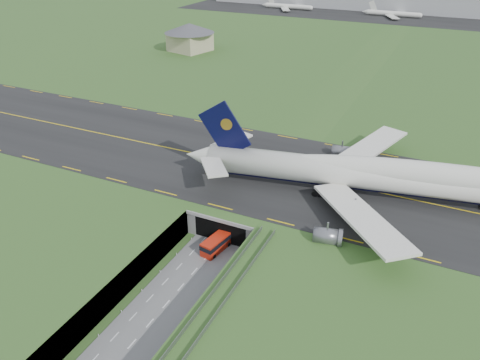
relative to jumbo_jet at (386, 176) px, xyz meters
The scene contains 10 objects.
ground 44.25m from the jumbo_jet, 132.86° to the right, with size 900.00×900.00×0.00m, color #305522.
airfield_deck 43.57m from the jumbo_jet, 132.86° to the right, with size 800.00×800.00×6.00m, color gray.
trench_road 49.82m from the jumbo_jet, 126.83° to the right, with size 12.00×75.00×0.20m, color slate.
taxiway 29.61m from the jumbo_jet, behind, with size 800.00×44.00×0.18m, color black.
tunnel_portal 33.54m from the jumbo_jet, 153.30° to the right, with size 17.00×22.30×6.00m.
guideway 53.93m from the jumbo_jet, 109.72° to the right, with size 3.00×53.00×7.05m.
jumbo_jet is the anchor object (origin of this frame).
shuttle_tram 39.93m from the jumbo_jet, 137.28° to the right, with size 4.09×7.97×3.10m.
service_building 150.82m from the jumbo_jet, 137.30° to the left, with size 28.89×28.89×13.05m.
cargo_terminal 269.67m from the jumbo_jet, 96.20° to the left, with size 320.00×67.00×15.60m.
Camera 1 is at (38.84, -63.98, 59.69)m, focal length 35.00 mm.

